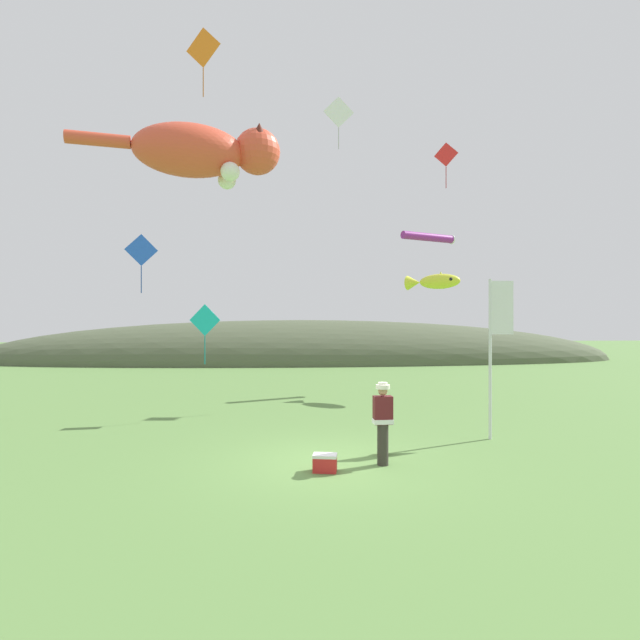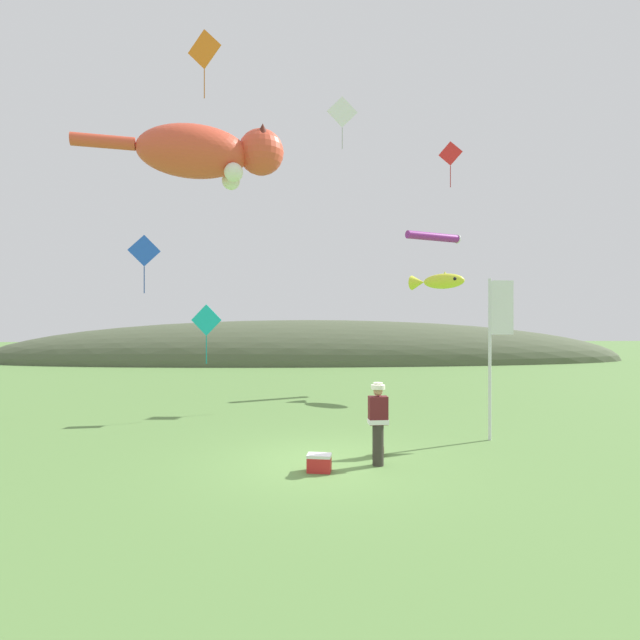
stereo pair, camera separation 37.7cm
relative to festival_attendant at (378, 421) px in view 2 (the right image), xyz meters
The scene contains 14 objects.
ground_plane 1.46m from the festival_attendant, 166.24° to the left, with size 120.00×120.00×0.00m, color #5B8442.
distant_hill_ridge 27.24m from the festival_attendant, 92.25° to the left, with size 48.48×10.82×6.17m.
festival_attendant is the anchor object (origin of this frame).
kite_spool 1.14m from the festival_attendant, 78.54° to the left, with size 0.17×0.27×0.27m.
picnic_cooler 1.54m from the festival_attendant, 163.07° to the right, with size 0.54×0.40×0.36m.
festival_banner_pole 4.38m from the festival_attendant, 31.76° to the left, with size 0.66×0.08×4.19m.
kite_giant_cat 14.13m from the festival_attendant, 119.07° to the left, with size 8.02×3.19×2.47m.
kite_fish_windsock 11.14m from the festival_attendant, 67.49° to the left, with size 2.18×2.00×0.72m.
kite_tube_streamer 14.04m from the festival_attendant, 69.50° to the left, with size 2.80×1.53×0.44m.
kite_diamond_teal 7.49m from the festival_attendant, 130.41° to the left, with size 1.00×0.20×1.91m.
kite_diamond_red 14.04m from the festival_attendant, 64.94° to the left, with size 0.87×0.54×1.91m.
kite_diamond_orange 12.53m from the festival_attendant, 132.93° to the left, with size 1.13×0.54×2.14m.
kite_diamond_blue 10.36m from the festival_attendant, 137.41° to the left, with size 1.01×0.35×1.96m.
kite_diamond_white 14.88m from the festival_attendant, 89.38° to the left, with size 1.30×0.11×2.21m.
Camera 2 is at (-0.62, -10.86, 3.12)m, focal length 28.00 mm.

